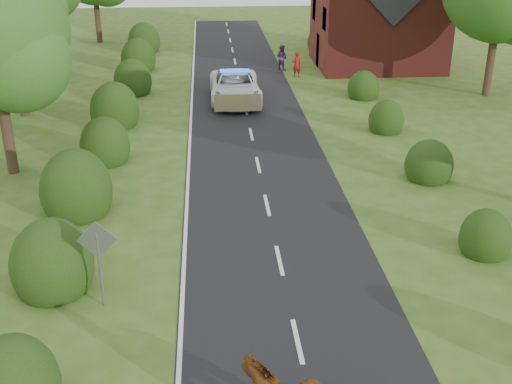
{
  "coord_description": "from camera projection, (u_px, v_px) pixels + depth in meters",
  "views": [
    {
      "loc": [
        -2.05,
        -12.92,
        9.83
      ],
      "look_at": [
        -0.53,
        6.31,
        1.3
      ],
      "focal_mm": 45.0,
      "sensor_mm": 36.0,
      "label": 1
    }
  ],
  "objects": [
    {
      "name": "ground",
      "position": [
        297.0,
        342.0,
        15.91
      ],
      "size": [
        120.0,
        120.0,
        0.0
      ],
      "primitive_type": "plane",
      "color": "#3A5919"
    },
    {
      "name": "road",
      "position": [
        253.0,
        141.0,
        29.58
      ],
      "size": [
        6.0,
        70.0,
        0.02
      ],
      "primitive_type": "cube",
      "color": "black",
      "rests_on": "ground"
    },
    {
      "name": "road_markings",
      "position": [
        219.0,
        158.0,
        27.57
      ],
      "size": [
        4.96,
        70.0,
        0.01
      ],
      "color": "white",
      "rests_on": "road"
    },
    {
      "name": "hedgerow_left",
      "position": [
        98.0,
        155.0,
        25.8
      ],
      "size": [
        2.75,
        50.41,
        3.0
      ],
      "color": "#20370F",
      "rests_on": "ground"
    },
    {
      "name": "hedgerow_right",
      "position": [
        419.0,
        155.0,
        26.38
      ],
      "size": [
        2.1,
        45.78,
        2.1
      ],
      "color": "#20370F",
      "rests_on": "ground"
    },
    {
      "name": "tree_left_b",
      "position": [
        15.0,
        17.0,
        31.16
      ],
      "size": [
        5.74,
        5.6,
        8.07
      ],
      "color": "#332316",
      "rests_on": "ground"
    },
    {
      "name": "road_sign",
      "position": [
        98.0,
        252.0,
        16.7
      ],
      "size": [
        1.06,
        0.08,
        2.53
      ],
      "color": "gray",
      "rests_on": "ground"
    },
    {
      "name": "house",
      "position": [
        379.0,
        9.0,
        42.41
      ],
      "size": [
        8.0,
        7.4,
        9.17
      ],
      "color": "maroon",
      "rests_on": "ground"
    },
    {
      "name": "police_van",
      "position": [
        235.0,
        87.0,
        35.51
      ],
      "size": [
        2.71,
        5.92,
        1.78
      ],
      "rotation": [
        0.0,
        0.0,
        0.0
      ],
      "color": "white",
      "rests_on": "ground"
    },
    {
      "name": "pedestrian_red",
      "position": [
        297.0,
        64.0,
        40.64
      ],
      "size": [
        0.69,
        0.58,
        1.61
      ],
      "primitive_type": "imported",
      "rotation": [
        0.0,
        0.0,
        3.52
      ],
      "color": "maroon",
      "rests_on": "ground"
    },
    {
      "name": "pedestrian_purple",
      "position": [
        282.0,
        57.0,
        42.43
      ],
      "size": [
        1.02,
        1.01,
        1.66
      ],
      "primitive_type": "imported",
      "rotation": [
        0.0,
        0.0,
        2.37
      ],
      "color": "#542D7A",
      "rests_on": "ground"
    }
  ]
}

